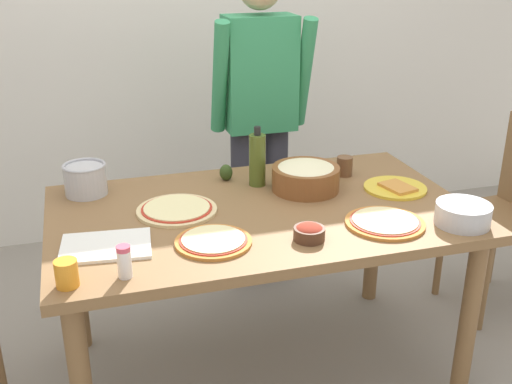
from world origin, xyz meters
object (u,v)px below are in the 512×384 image
at_px(cup_small_brown, 345,166).
at_px(dining_table, 260,230).
at_px(pizza_cooked_on_tray, 385,222).
at_px(mixing_bowl_steel, 463,214).
at_px(cutting_board_white, 106,246).
at_px(pizza_second_cooked, 213,241).
at_px(person_cook, 260,111).
at_px(salt_shaker, 124,262).
at_px(avocado, 226,172).
at_px(steel_pot, 85,179).
at_px(cup_orange, 67,274).
at_px(popcorn_bowl, 306,176).
at_px(plate_with_slice, 396,188).
at_px(small_sauce_bowl, 309,232).
at_px(pizza_raw_on_board, 177,209).
at_px(olive_oil_bottle, 257,160).

bearing_deg(cup_small_brown, dining_table, -152.30).
height_order(pizza_cooked_on_tray, mixing_bowl_steel, mixing_bowl_steel).
bearing_deg(mixing_bowl_steel, pizza_cooked_on_tray, 164.06).
bearing_deg(cutting_board_white, pizza_second_cooked, -11.79).
relative_size(person_cook, cutting_board_white, 5.40).
xyz_separation_m(salt_shaker, avocado, (0.50, 0.72, -0.02)).
bearing_deg(steel_pot, mixing_bowl_steel, -28.02).
distance_m(pizza_second_cooked, salt_shaker, 0.34).
relative_size(dining_table, person_cook, 0.99).
bearing_deg(steel_pot, cup_small_brown, -5.29).
distance_m(cup_orange, cutting_board_white, 0.26).
distance_m(dining_table, pizza_second_cooked, 0.35).
bearing_deg(popcorn_bowl, pizza_second_cooked, -142.09).
distance_m(plate_with_slice, steel_pot, 1.28).
bearing_deg(salt_shaker, plate_with_slice, 19.55).
xyz_separation_m(person_cook, pizza_cooked_on_tray, (0.16, -1.03, -0.17)).
bearing_deg(cutting_board_white, small_sauce_bowl, -11.61).
xyz_separation_m(pizza_raw_on_board, mixing_bowl_steel, (0.98, -0.41, 0.03)).
relative_size(pizza_raw_on_board, salt_shaker, 2.90).
height_order(plate_with_slice, cutting_board_white, plate_with_slice).
relative_size(pizza_cooked_on_tray, cup_small_brown, 3.42).
distance_m(person_cook, cup_orange, 1.49).
bearing_deg(mixing_bowl_steel, avocado, 136.34).
relative_size(pizza_second_cooked, olive_oil_bottle, 1.04).
relative_size(mixing_bowl_steel, cup_orange, 2.35).
bearing_deg(salt_shaker, cup_orange, -178.39).
bearing_deg(dining_table, salt_shaker, -145.24).
bearing_deg(mixing_bowl_steel, pizza_second_cooked, 173.16).
xyz_separation_m(pizza_raw_on_board, olive_oil_bottle, (0.38, 0.18, 0.10)).
relative_size(dining_table, cutting_board_white, 5.33).
bearing_deg(salt_shaker, mixing_bowl_steel, 1.62).
relative_size(cup_small_brown, avocado, 1.21).
relative_size(pizza_raw_on_board, pizza_second_cooked, 1.16).
relative_size(popcorn_bowl, mixing_bowl_steel, 1.40).
xyz_separation_m(olive_oil_bottle, cup_small_brown, (0.40, -0.00, -0.07)).
xyz_separation_m(small_sauce_bowl, avocado, (-0.14, 0.64, 0.01)).
height_order(dining_table, pizza_second_cooked, pizza_second_cooked).
distance_m(popcorn_bowl, avocado, 0.35).
bearing_deg(plate_with_slice, mixing_bowl_steel, -79.84).
xyz_separation_m(mixing_bowl_steel, cutting_board_white, (-1.26, 0.18, -0.03)).
height_order(olive_oil_bottle, cup_orange, olive_oil_bottle).
relative_size(plate_with_slice, popcorn_bowl, 0.93).
height_order(pizza_cooked_on_tray, cup_orange, cup_orange).
bearing_deg(popcorn_bowl, steel_pot, 166.40).
height_order(pizza_second_cooked, mixing_bowl_steel, mixing_bowl_steel).
distance_m(person_cook, plate_with_slice, 0.84).
bearing_deg(cutting_board_white, plate_with_slice, 9.09).
relative_size(popcorn_bowl, avocado, 4.00).
xyz_separation_m(mixing_bowl_steel, salt_shaker, (-1.22, -0.03, 0.01)).
distance_m(cup_small_brown, cutting_board_white, 1.14).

